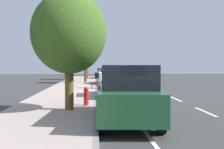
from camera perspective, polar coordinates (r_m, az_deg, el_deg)
The scene contains 15 objects.
ground at distance 18.11m, azimuth 1.78°, elevation -4.18°, with size 75.30×75.30×0.00m, color #373737.
sidewalk at distance 18.13m, azimuth -9.54°, elevation -3.96°, with size 3.64×47.06×0.15m, color #A9968B.
curb_edge at distance 18.03m, azimuth -3.51°, elevation -3.97°, with size 0.16×47.06×0.15m, color gray.
lane_stripe_centre at distance 20.00m, azimuth 9.91°, elevation -3.60°, with size 0.14×44.20×0.01m.
lane_stripe_bike_edge at distance 18.10m, azimuth 1.16°, elevation -4.17°, with size 0.12×47.06×0.01m, color white.
parked_sedan_tan_nearest at distance 36.21m, azimuth -1.91°, elevation 0.20°, with size 1.86×4.41×1.52m.
parked_sedan_red_second at distance 26.01m, azimuth -0.91°, elevation -0.58°, with size 1.98×4.47×1.52m.
parked_sedan_grey_mid at distance 16.04m, azimuth 0.75°, elevation -2.31°, with size 2.00×4.48×1.52m.
parked_suv_green_far at distance 9.20m, azimuth 3.51°, elevation -3.96°, with size 2.22×4.82×1.99m.
bicycle_at_curb at distance 20.41m, azimuth -2.21°, elevation -2.44°, with size 1.60×0.74×0.73m.
cyclist_with_backpack at distance 20.80m, azimuth -2.85°, elevation -0.50°, with size 0.52×0.56×1.70m.
street_tree_near_cyclist at distance 34.62m, azimuth -5.33°, elevation 5.40°, with size 2.58×2.58×4.93m.
street_tree_mid_block at distance 28.53m, azimuth -5.71°, elevation 4.60°, with size 2.34×2.34×4.15m.
street_tree_far_end at distance 11.12m, azimuth -9.19°, elevation 8.67°, with size 3.07×3.07×4.81m.
fire_hydrant at distance 12.18m, azimuth -5.54°, elevation -4.59°, with size 0.22×0.22×0.84m.
Camera 1 is at (1.67, 17.93, 2.01)m, focal length 42.81 mm.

